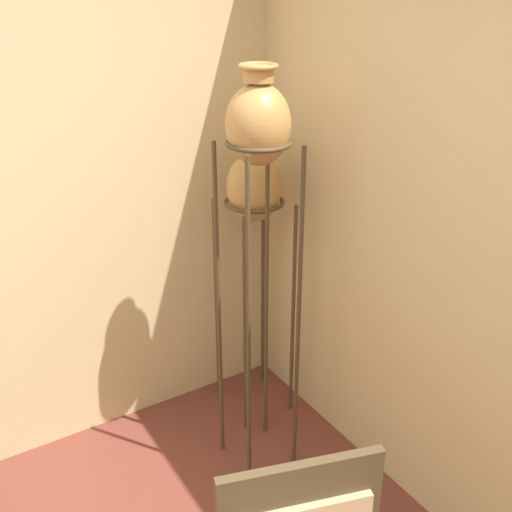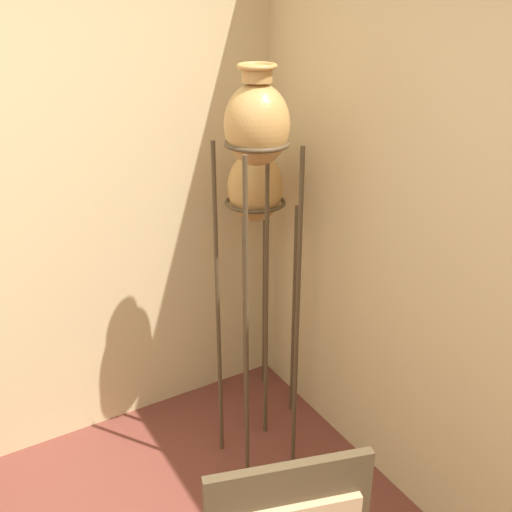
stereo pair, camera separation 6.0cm
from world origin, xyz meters
TOP-DOWN VIEW (x-y plane):
  - vase_stand_tall at (1.23, 1.04)m, footprint 0.28×0.28m
  - vase_stand_medium at (1.44, 1.40)m, footprint 0.32×0.32m

SIDE VIEW (x-z plane):
  - vase_stand_medium at x=1.44m, z-range 0.49..2.02m
  - vase_stand_tall at x=1.23m, z-range 0.65..2.57m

